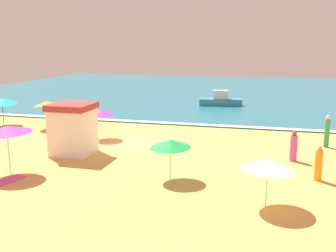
{
  "coord_description": "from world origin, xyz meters",
  "views": [
    {
      "loc": [
        7.72,
        -22.5,
        6.11
      ],
      "look_at": [
        1.29,
        1.95,
        0.8
      ],
      "focal_mm": 42.62,
      "sensor_mm": 36.0,
      "label": 1
    }
  ],
  "objects_px": {
    "beach_umbrella_4": "(47,103)",
    "beachgoer_6": "(294,147)",
    "beachgoer_0": "(318,164)",
    "small_boat_0": "(220,100)",
    "beach_umbrella_5": "(101,112)",
    "lifeguard_cabana": "(73,129)",
    "beachgoer_1": "(87,113)",
    "beach_umbrella_2": "(268,164)",
    "beachgoer_5": "(327,132)",
    "beach_umbrella_6": "(7,130)",
    "beach_umbrella_1": "(2,101)",
    "beach_umbrella_0": "(170,144)"
  },
  "relations": [
    {
      "from": "beach_umbrella_6",
      "to": "beach_umbrella_2",
      "type": "bearing_deg",
      "value": -4.5
    },
    {
      "from": "beachgoer_5",
      "to": "beach_umbrella_5",
      "type": "bearing_deg",
      "value": -174.63
    },
    {
      "from": "beach_umbrella_0",
      "to": "small_boat_0",
      "type": "xyz_separation_m",
      "value": [
        -0.53,
        21.73,
        -1.08
      ]
    },
    {
      "from": "beach_umbrella_2",
      "to": "beach_umbrella_6",
      "type": "distance_m",
      "value": 11.89
    },
    {
      "from": "small_boat_0",
      "to": "beach_umbrella_1",
      "type": "bearing_deg",
      "value": -138.38
    },
    {
      "from": "beach_umbrella_2",
      "to": "beach_umbrella_4",
      "type": "relative_size",
      "value": 1.01
    },
    {
      "from": "beach_umbrella_6",
      "to": "beachgoer_6",
      "type": "xyz_separation_m",
      "value": [
        13.1,
        5.57,
        -1.39
      ]
    },
    {
      "from": "beach_umbrella_4",
      "to": "beach_umbrella_6",
      "type": "xyz_separation_m",
      "value": [
        3.78,
        -9.67,
        0.33
      ]
    },
    {
      "from": "beach_umbrella_0",
      "to": "lifeguard_cabana",
      "type": "bearing_deg",
      "value": 156.75
    },
    {
      "from": "lifeguard_cabana",
      "to": "beach_umbrella_2",
      "type": "relative_size",
      "value": 1.01
    },
    {
      "from": "beach_umbrella_2",
      "to": "beachgoer_5",
      "type": "bearing_deg",
      "value": 71.75
    },
    {
      "from": "lifeguard_cabana",
      "to": "beach_umbrella_5",
      "type": "height_order",
      "value": "lifeguard_cabana"
    },
    {
      "from": "lifeguard_cabana",
      "to": "beachgoer_5",
      "type": "distance_m",
      "value": 14.75
    },
    {
      "from": "beach_umbrella_1",
      "to": "beach_umbrella_2",
      "type": "height_order",
      "value": "beach_umbrella_1"
    },
    {
      "from": "beach_umbrella_4",
      "to": "beach_umbrella_6",
      "type": "height_order",
      "value": "beach_umbrella_6"
    },
    {
      "from": "beach_umbrella_0",
      "to": "beach_umbrella_5",
      "type": "distance_m",
      "value": 9.04
    },
    {
      "from": "beach_umbrella_4",
      "to": "beachgoer_6",
      "type": "bearing_deg",
      "value": -13.65
    },
    {
      "from": "beach_umbrella_1",
      "to": "beach_umbrella_4",
      "type": "bearing_deg",
      "value": -2.57
    },
    {
      "from": "beach_umbrella_2",
      "to": "small_boat_0",
      "type": "distance_m",
      "value": 24.37
    },
    {
      "from": "beach_umbrella_5",
      "to": "beachgoer_0",
      "type": "relative_size",
      "value": 1.43
    },
    {
      "from": "beach_umbrella_5",
      "to": "beachgoer_1",
      "type": "bearing_deg",
      "value": 126.64
    },
    {
      "from": "beach_umbrella_5",
      "to": "small_boat_0",
      "type": "distance_m",
      "value": 16.3
    },
    {
      "from": "beachgoer_0",
      "to": "beachgoer_1",
      "type": "relative_size",
      "value": 0.98
    },
    {
      "from": "beachgoer_6",
      "to": "beach_umbrella_5",
      "type": "bearing_deg",
      "value": 169.75
    },
    {
      "from": "beachgoer_0",
      "to": "beach_umbrella_5",
      "type": "bearing_deg",
      "value": 158.53
    },
    {
      "from": "lifeguard_cabana",
      "to": "beach_umbrella_5",
      "type": "xyz_separation_m",
      "value": [
        -0.02,
        3.83,
        0.26
      ]
    },
    {
      "from": "beach_umbrella_2",
      "to": "beach_umbrella_6",
      "type": "relative_size",
      "value": 0.87
    },
    {
      "from": "lifeguard_cabana",
      "to": "beach_umbrella_1",
      "type": "distance_m",
      "value": 10.81
    },
    {
      "from": "lifeguard_cabana",
      "to": "beach_umbrella_5",
      "type": "distance_m",
      "value": 3.84
    },
    {
      "from": "beachgoer_6",
      "to": "small_boat_0",
      "type": "height_order",
      "value": "beachgoer_6"
    },
    {
      "from": "beach_umbrella_1",
      "to": "beachgoer_5",
      "type": "distance_m",
      "value": 22.86
    },
    {
      "from": "beach_umbrella_2",
      "to": "beachgoer_5",
      "type": "height_order",
      "value": "beach_umbrella_2"
    },
    {
      "from": "beach_umbrella_2",
      "to": "beachgoer_1",
      "type": "bearing_deg",
      "value": 136.87
    },
    {
      "from": "beachgoer_0",
      "to": "beachgoer_6",
      "type": "bearing_deg",
      "value": 108.16
    },
    {
      "from": "beach_umbrella_0",
      "to": "beach_umbrella_2",
      "type": "height_order",
      "value": "beach_umbrella_2"
    },
    {
      "from": "small_boat_0",
      "to": "beachgoer_5",
      "type": "bearing_deg",
      "value": -59.78
    },
    {
      "from": "beachgoer_0",
      "to": "small_boat_0",
      "type": "xyz_separation_m",
      "value": [
        -7.03,
        20.24,
        -0.18
      ]
    },
    {
      "from": "beach_umbrella_4",
      "to": "beach_umbrella_1",
      "type": "bearing_deg",
      "value": 177.43
    },
    {
      "from": "beach_umbrella_1",
      "to": "small_boat_0",
      "type": "distance_m",
      "value": 19.73
    },
    {
      "from": "beach_umbrella_5",
      "to": "beach_umbrella_6",
      "type": "bearing_deg",
      "value": -99.41
    },
    {
      "from": "beachgoer_6",
      "to": "small_boat_0",
      "type": "distance_m",
      "value": 18.39
    },
    {
      "from": "beach_umbrella_5",
      "to": "beachgoer_0",
      "type": "bearing_deg",
      "value": -21.47
    },
    {
      "from": "beach_umbrella_4",
      "to": "beach_umbrella_5",
      "type": "bearing_deg",
      "value": -21.18
    },
    {
      "from": "beach_umbrella_5",
      "to": "beach_umbrella_6",
      "type": "distance_m",
      "value": 7.83
    },
    {
      "from": "beach_umbrella_6",
      "to": "small_boat_0",
      "type": "height_order",
      "value": "beach_umbrella_6"
    },
    {
      "from": "lifeguard_cabana",
      "to": "beachgoer_1",
      "type": "bearing_deg",
      "value": 111.23
    },
    {
      "from": "lifeguard_cabana",
      "to": "beach_umbrella_4",
      "type": "height_order",
      "value": "lifeguard_cabana"
    },
    {
      "from": "lifeguard_cabana",
      "to": "beach_umbrella_0",
      "type": "xyz_separation_m",
      "value": [
        6.24,
        -2.68,
        0.21
      ]
    },
    {
      "from": "beach_umbrella_1",
      "to": "beachgoer_0",
      "type": "height_order",
      "value": "beach_umbrella_1"
    },
    {
      "from": "beach_umbrella_0",
      "to": "beach_umbrella_2",
      "type": "distance_m",
      "value": 4.8
    }
  ]
}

